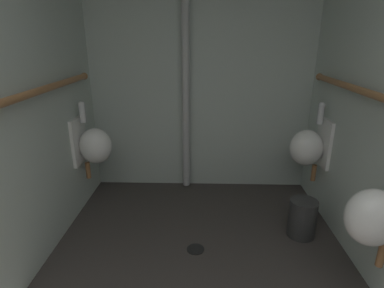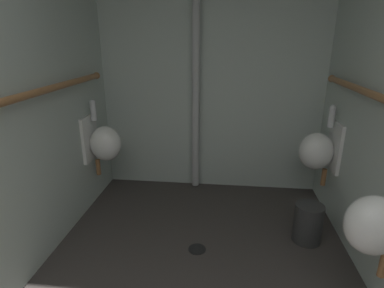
{
  "view_description": "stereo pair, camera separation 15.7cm",
  "coord_description": "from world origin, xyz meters",
  "px_view_note": "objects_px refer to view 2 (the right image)",
  "views": [
    {
      "loc": [
        0.01,
        0.07,
        1.59
      ],
      "look_at": [
        -0.05,
        1.97,
        0.93
      ],
      "focal_mm": 28.98,
      "sensor_mm": 36.0,
      "label": 1
    },
    {
      "loc": [
        0.16,
        0.07,
        1.59
      ],
      "look_at": [
        -0.05,
        1.97,
        0.93
      ],
      "focal_mm": 28.98,
      "sensor_mm": 36.0,
      "label": 2
    }
  ],
  "objects_px": {
    "floor_drain": "(197,249)",
    "waste_bin": "(308,223)",
    "standpipe_back_wall": "(196,64)",
    "urinal_left_mid": "(103,142)",
    "urinal_right_mid": "(378,224)",
    "urinal_right_far": "(319,150)"
  },
  "relations": [
    {
      "from": "waste_bin",
      "to": "urinal_right_mid",
      "type": "bearing_deg",
      "value": -78.75
    },
    {
      "from": "urinal_right_mid",
      "to": "urinal_right_far",
      "type": "relative_size",
      "value": 1.0
    },
    {
      "from": "urinal_right_mid",
      "to": "standpipe_back_wall",
      "type": "xyz_separation_m",
      "value": [
        -1.15,
        1.59,
        0.7
      ]
    },
    {
      "from": "urinal_left_mid",
      "to": "floor_drain",
      "type": "distance_m",
      "value": 1.34
    },
    {
      "from": "urinal_right_far",
      "to": "floor_drain",
      "type": "xyz_separation_m",
      "value": [
        -1.03,
        -0.67,
        -0.63
      ]
    },
    {
      "from": "urinal_left_mid",
      "to": "urinal_right_mid",
      "type": "height_order",
      "value": "same"
    },
    {
      "from": "urinal_right_mid",
      "to": "standpipe_back_wall",
      "type": "relative_size",
      "value": 0.29
    },
    {
      "from": "waste_bin",
      "to": "standpipe_back_wall",
      "type": "bearing_deg",
      "value": 139.14
    },
    {
      "from": "urinal_left_mid",
      "to": "floor_drain",
      "type": "height_order",
      "value": "urinal_left_mid"
    },
    {
      "from": "urinal_left_mid",
      "to": "urinal_right_far",
      "type": "bearing_deg",
      "value": 0.21
    },
    {
      "from": "urinal_right_mid",
      "to": "urinal_right_far",
      "type": "bearing_deg",
      "value": 90.0
    },
    {
      "from": "urinal_right_far",
      "to": "floor_drain",
      "type": "height_order",
      "value": "urinal_right_far"
    },
    {
      "from": "urinal_right_far",
      "to": "standpipe_back_wall",
      "type": "xyz_separation_m",
      "value": [
        -1.15,
        0.42,
        0.7
      ]
    },
    {
      "from": "urinal_right_far",
      "to": "waste_bin",
      "type": "height_order",
      "value": "urinal_right_far"
    },
    {
      "from": "floor_drain",
      "to": "waste_bin",
      "type": "xyz_separation_m",
      "value": [
        0.89,
        0.22,
        0.16
      ]
    },
    {
      "from": "urinal_right_mid",
      "to": "floor_drain",
      "type": "xyz_separation_m",
      "value": [
        -1.03,
        0.5,
        -0.63
      ]
    },
    {
      "from": "standpipe_back_wall",
      "to": "floor_drain",
      "type": "xyz_separation_m",
      "value": [
        0.13,
        -1.09,
        -1.34
      ]
    },
    {
      "from": "urinal_right_far",
      "to": "standpipe_back_wall",
      "type": "bearing_deg",
      "value": 159.97
    },
    {
      "from": "urinal_left_mid",
      "to": "urinal_right_far",
      "type": "distance_m",
      "value": 2.0
    },
    {
      "from": "urinal_right_mid",
      "to": "urinal_right_far",
      "type": "height_order",
      "value": "same"
    },
    {
      "from": "urinal_right_far",
      "to": "waste_bin",
      "type": "bearing_deg",
      "value": -107.43
    },
    {
      "from": "standpipe_back_wall",
      "to": "floor_drain",
      "type": "relative_size",
      "value": 18.81
    }
  ]
}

